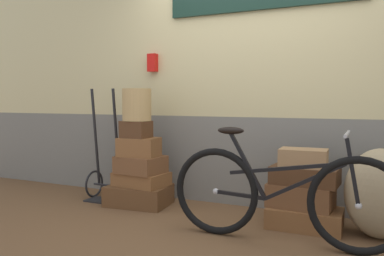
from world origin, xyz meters
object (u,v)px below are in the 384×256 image
(suitcase_2, at_px, (141,164))
(suitcase_6, at_px, (301,195))
(wicker_basket, at_px, (137,105))
(bicycle, at_px, (281,196))
(suitcase_0, at_px, (139,195))
(burlap_sack, at_px, (381,194))
(suitcase_7, at_px, (305,175))
(luggage_trolley, at_px, (106,174))
(suitcase_1, at_px, (141,179))
(suitcase_3, at_px, (139,147))
(suitcase_4, at_px, (136,129))
(suitcase_5, at_px, (305,218))
(suitcase_8, at_px, (303,158))

(suitcase_2, bearing_deg, suitcase_6, 6.10)
(wicker_basket, relative_size, bicycle, 0.19)
(suitcase_0, height_order, wicker_basket, wicker_basket)
(wicker_basket, xyz_separation_m, burlap_sack, (2.31, -0.02, -0.70))
(suitcase_7, height_order, luggage_trolley, luggage_trolley)
(suitcase_1, xyz_separation_m, suitcase_7, (1.68, -0.02, 0.18))
(suitcase_3, bearing_deg, suitcase_7, -5.53)
(suitcase_3, bearing_deg, luggage_trolley, 163.88)
(suitcase_4, bearing_deg, suitcase_6, 3.09)
(suitcase_2, xyz_separation_m, suitcase_5, (1.69, -0.02, -0.35))
(suitcase_0, xyz_separation_m, suitcase_5, (1.72, -0.04, -0.02))
(burlap_sack, bearing_deg, suitcase_7, 177.25)
(suitcase_5, bearing_deg, luggage_trolley, 177.62)
(suitcase_0, height_order, luggage_trolley, luggage_trolley)
(suitcase_3, xyz_separation_m, suitcase_5, (1.69, -0.00, -0.54))
(suitcase_2, relative_size, suitcase_8, 1.15)
(suitcase_6, relative_size, suitcase_7, 0.97)
(suitcase_8, bearing_deg, burlap_sack, -2.50)
(suitcase_0, relative_size, suitcase_7, 1.13)
(suitcase_1, distance_m, bicycle, 1.67)
(suitcase_2, distance_m, burlap_sack, 2.28)
(suitcase_7, bearing_deg, suitcase_0, -176.00)
(suitcase_7, distance_m, suitcase_8, 0.16)
(bicycle, bearing_deg, burlap_sack, 33.61)
(suitcase_6, xyz_separation_m, wicker_basket, (-1.68, -0.01, 0.79))
(suitcase_4, bearing_deg, burlap_sack, 2.13)
(suitcase_4, bearing_deg, suitcase_0, 93.53)
(suitcase_0, distance_m, suitcase_3, 0.52)
(suitcase_6, bearing_deg, suitcase_2, -174.90)
(suitcase_5, bearing_deg, suitcase_0, 178.71)
(suitcase_4, relative_size, suitcase_7, 0.50)
(suitcase_5, distance_m, wicker_basket, 1.98)
(suitcase_2, xyz_separation_m, suitcase_8, (1.67, -0.02, 0.18))
(suitcase_3, relative_size, luggage_trolley, 0.32)
(suitcase_4, bearing_deg, wicker_basket, 101.89)
(suitcase_4, relative_size, suitcase_5, 0.45)
(suitcase_2, distance_m, suitcase_4, 0.37)
(suitcase_1, height_order, suitcase_2, suitcase_2)
(wicker_basket, bearing_deg, suitcase_1, 40.74)
(suitcase_7, relative_size, suitcase_8, 1.41)
(suitcase_2, relative_size, suitcase_4, 1.62)
(suitcase_0, distance_m, suitcase_8, 1.77)
(suitcase_8, bearing_deg, suitcase_0, 177.01)
(suitcase_2, xyz_separation_m, bicycle, (1.58, -0.49, -0.06))
(suitcase_5, height_order, luggage_trolley, luggage_trolley)
(suitcase_6, bearing_deg, bicycle, -92.66)
(suitcase_7, xyz_separation_m, bicycle, (-0.10, -0.49, -0.08))
(suitcase_3, distance_m, luggage_trolley, 0.61)
(suitcase_6, xyz_separation_m, bicycle, (-0.07, -0.49, 0.10))
(suitcase_0, height_order, burlap_sack, burlap_sack)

